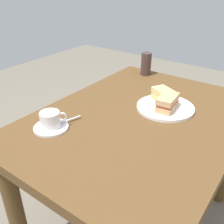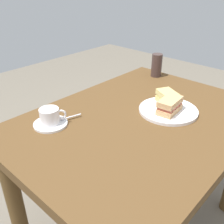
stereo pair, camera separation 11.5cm
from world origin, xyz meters
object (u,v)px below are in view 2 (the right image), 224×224
coffee_saucer (51,124)px  coffee_cup (50,116)px  sandwich_plate (168,110)px  sandwich_back (168,98)px  sandwich_front (170,105)px  dining_table (138,140)px  drinking_glass (157,65)px  spoon (67,118)px

coffee_saucer → coffee_cup: coffee_cup is taller
sandwich_plate → sandwich_back: sandwich_back is taller
sandwich_plate → sandwich_front: bearing=37.3°
sandwich_plate → sandwich_back: 0.06m
sandwich_back → dining_table: bearing=-9.9°
coffee_saucer → sandwich_front: bearing=142.5°
coffee_cup → drinking_glass: bearing=-179.7°
coffee_cup → spoon: coffee_cup is taller
dining_table → spoon: size_ratio=11.69×
sandwich_back → coffee_cup: bearing=-29.6°
sandwich_plate → sandwich_front: (0.02, 0.02, 0.04)m
dining_table → sandwich_back: bearing=170.1°
spoon → drinking_glass: (-0.72, -0.03, 0.06)m
coffee_cup → sandwich_plate: bearing=145.4°
sandwich_back → spoon: 0.48m
sandwich_front → coffee_saucer: sandwich_front is taller
coffee_saucer → coffee_cup: size_ratio=1.39×
sandwich_back → coffee_cup: 0.55m
coffee_saucer → drinking_glass: drinking_glass is taller
sandwich_plate → coffee_cup: size_ratio=2.62×
dining_table → sandwich_back: 0.24m
sandwich_back → drinking_glass: bearing=-138.0°
spoon → dining_table: bearing=136.2°
coffee_cup → spoon: bearing=164.0°
sandwich_front → spoon: size_ratio=1.39×
sandwich_plate → drinking_glass: size_ratio=1.95×
drinking_glass → sandwich_back: bearing=42.0°
sandwich_front → drinking_glass: drinking_glass is taller
sandwich_front → drinking_glass: (-0.37, -0.33, 0.02)m
sandwich_plate → coffee_saucer: bearing=-34.6°
sandwich_back → coffee_cup: size_ratio=1.39×
coffee_saucer → drinking_glass: size_ratio=1.03×
dining_table → spoon: (0.23, -0.22, 0.13)m
coffee_cup → drinking_glass: 0.79m
sandwich_back → sandwich_plate: bearing=35.3°
dining_table → coffee_saucer: coffee_saucer is taller
sandwich_front → spoon: bearing=-40.9°
sandwich_plate → spoon: size_ratio=2.78×
sandwich_back → coffee_cup: coffee_cup is taller
drinking_glass → coffee_saucer: bearing=0.3°
sandwich_back → drinking_glass: drinking_glass is taller
coffee_saucer → spoon: (-0.07, 0.02, 0.01)m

